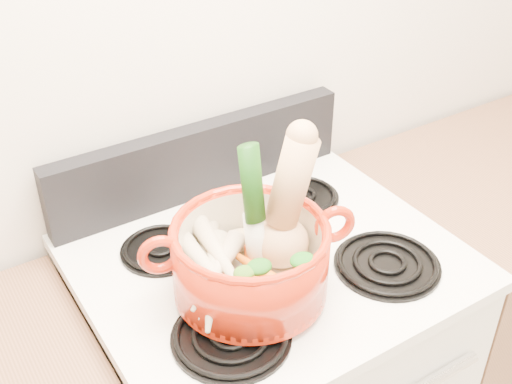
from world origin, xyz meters
TOP-DOWN VIEW (x-y plane):
  - wall_back at (0.00, 1.75)m, footprint 3.50×0.02m
  - cooktop at (0.00, 1.40)m, footprint 0.78×0.67m
  - control_backsplash at (0.00, 1.70)m, footprint 0.76×0.05m
  - burner_front_left at (-0.19, 1.24)m, footprint 0.22×0.22m
  - burner_front_right at (0.19, 1.24)m, footprint 0.22×0.22m
  - burner_back_left at (-0.19, 1.54)m, footprint 0.17×0.17m
  - burner_back_right at (0.19, 1.54)m, footprint 0.17×0.17m
  - dutch_oven at (-0.10, 1.32)m, footprint 0.37×0.37m
  - pot_handle_left at (-0.26, 1.37)m, footprint 0.09×0.04m
  - pot_handle_right at (0.06, 1.27)m, footprint 0.09×0.04m
  - squash at (-0.02, 1.33)m, footprint 0.20×0.17m
  - leek at (-0.08, 1.34)m, footprint 0.05×0.09m
  - ginger at (-0.07, 1.41)m, footprint 0.09×0.07m
  - parsnip_0 at (-0.17, 1.37)m, footprint 0.18×0.24m
  - parsnip_1 at (-0.18, 1.32)m, footprint 0.17×0.21m
  - parsnip_2 at (-0.15, 1.36)m, footprint 0.09×0.20m
  - parsnip_3 at (-0.17, 1.33)m, footprint 0.18×0.15m
  - parsnip_4 at (-0.18, 1.35)m, footprint 0.05×0.21m
  - parsnip_5 at (-0.15, 1.34)m, footprint 0.06×0.23m
  - carrot_0 at (-0.11, 1.30)m, footprint 0.11×0.18m
  - carrot_1 at (-0.16, 1.29)m, footprint 0.06×0.15m
  - carrot_2 at (-0.09, 1.28)m, footprint 0.08×0.19m

SIDE VIEW (x-z plane):
  - cooktop at x=0.00m, z-range 0.92..0.95m
  - burner_front_left at x=-0.19m, z-range 0.95..0.97m
  - burner_front_right at x=0.19m, z-range 0.95..0.97m
  - burner_back_left at x=-0.19m, z-range 0.95..0.97m
  - burner_back_right at x=0.19m, z-range 0.95..0.97m
  - ginger at x=-0.07m, z-range 1.00..1.04m
  - carrot_1 at x=-0.16m, z-range 1.00..1.04m
  - carrot_0 at x=-0.11m, z-range 1.00..1.05m
  - parsnip_0 at x=-0.17m, z-range 0.99..1.06m
  - carrot_2 at x=-0.09m, z-range 1.00..1.05m
  - parsnip_2 at x=-0.15m, z-range 1.00..1.06m
  - parsnip_1 at x=-0.18m, z-range 1.00..1.07m
  - control_backsplash at x=0.00m, z-range 0.95..1.13m
  - dutch_oven at x=-0.10m, z-range 0.97..1.12m
  - parsnip_3 at x=-0.17m, z-range 1.01..1.07m
  - parsnip_4 at x=-0.18m, z-range 1.02..1.08m
  - parsnip_5 at x=-0.15m, z-range 1.02..1.08m
  - pot_handle_left at x=-0.26m, z-range 1.05..1.13m
  - pot_handle_right at x=0.06m, z-range 1.05..1.13m
  - squash at x=-0.02m, z-range 0.99..1.29m
  - leek at x=-0.08m, z-range 1.00..1.28m
  - wall_back at x=0.00m, z-range 0.00..2.60m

